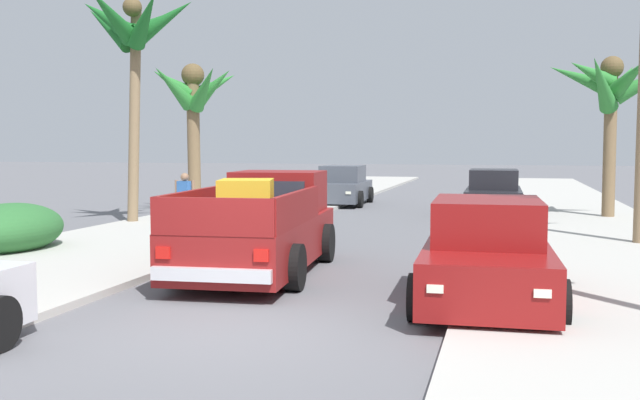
# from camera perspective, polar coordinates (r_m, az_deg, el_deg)

# --- Properties ---
(ground_plane) EXTENTS (160.00, 160.00, 0.00)m
(ground_plane) POSITION_cam_1_polar(r_m,az_deg,el_deg) (9.18, -6.89, -10.29)
(ground_plane) COLOR slate
(sidewalk_left) EXTENTS (5.00, 60.00, 0.12)m
(sidewalk_left) POSITION_cam_1_polar(r_m,az_deg,el_deg) (22.04, -7.89, -1.55)
(sidewalk_left) COLOR #B2AFA8
(sidewalk_left) RESTS_ON ground
(sidewalk_right) EXTENTS (5.00, 60.00, 0.12)m
(sidewalk_right) POSITION_cam_1_polar(r_m,az_deg,el_deg) (20.47, 19.72, -2.22)
(sidewalk_right) COLOR #B2AFA8
(sidewalk_right) RESTS_ON ground
(curb_left) EXTENTS (0.16, 60.00, 0.10)m
(curb_left) POSITION_cam_1_polar(r_m,az_deg,el_deg) (21.65, -5.20, -1.67)
(curb_left) COLOR silver
(curb_left) RESTS_ON ground
(curb_right) EXTENTS (0.16, 60.00, 0.10)m
(curb_right) POSITION_cam_1_polar(r_m,az_deg,el_deg) (20.40, 16.63, -2.20)
(curb_right) COLOR silver
(curb_right) RESTS_ON ground
(pickup_truck) EXTENTS (2.48, 5.33, 1.80)m
(pickup_truck) POSITION_cam_1_polar(r_m,az_deg,el_deg) (13.14, -4.74, -2.25)
(pickup_truck) COLOR maroon
(pickup_truck) RESTS_ON ground
(car_left_near) EXTENTS (2.05, 4.27, 1.54)m
(car_left_near) POSITION_cam_1_polar(r_m,az_deg,el_deg) (24.28, 13.68, 0.45)
(car_left_near) COLOR black
(car_left_near) RESTS_ON ground
(car_right_near) EXTENTS (2.13, 4.31, 1.54)m
(car_right_near) POSITION_cam_1_polar(r_m,az_deg,el_deg) (10.78, 13.17, -4.31)
(car_right_near) COLOR maroon
(car_right_near) RESTS_ON ground
(car_left_mid) EXTENTS (2.14, 4.31, 1.54)m
(car_left_mid) POSITION_cam_1_polar(r_m,az_deg,el_deg) (28.09, 1.81, 1.09)
(car_left_mid) COLOR #474C56
(car_left_mid) RESTS_ON ground
(palm_tree_left_fore) EXTENTS (3.40, 3.94, 5.13)m
(palm_tree_left_fore) POSITION_cam_1_polar(r_m,az_deg,el_deg) (25.19, -10.08, 8.24)
(palm_tree_left_fore) COLOR brown
(palm_tree_left_fore) RESTS_ON ground
(palm_tree_right_mid) EXTENTS (4.19, 3.82, 5.08)m
(palm_tree_right_mid) POSITION_cam_1_polar(r_m,az_deg,el_deg) (23.86, 22.28, 8.32)
(palm_tree_right_mid) COLOR brown
(palm_tree_right_mid) RESTS_ON ground
(palm_tree_left_back) EXTENTS (3.96, 3.86, 6.65)m
(palm_tree_left_back) POSITION_cam_1_polar(r_m,az_deg,el_deg) (21.81, -14.70, 12.84)
(palm_tree_left_back) COLOR #846B4C
(palm_tree_left_back) RESTS_ON ground
(hedge_bush) EXTENTS (1.80, 2.80, 1.10)m
(hedge_bush) POSITION_cam_1_polar(r_m,az_deg,el_deg) (16.54, -23.51, -2.13)
(hedge_bush) COLOR #2D6B33
(hedge_bush) RESTS_ON ground
(pedestrian) EXTENTS (0.57, 0.31, 1.59)m
(pedestrian) POSITION_cam_1_polar(r_m,az_deg,el_deg) (19.44, -10.73, 0.15)
(pedestrian) COLOR #4C4C4C
(pedestrian) RESTS_ON ground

